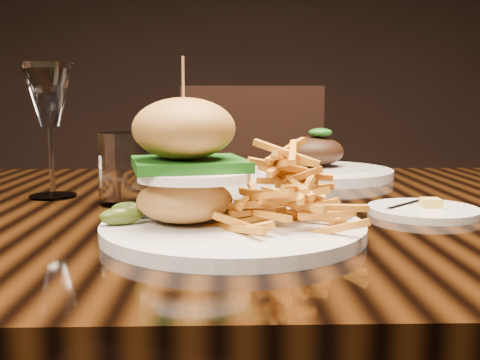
{
  "coord_description": "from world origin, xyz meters",
  "views": [
    {
      "loc": [
        -0.07,
        -0.81,
        0.9
      ],
      "look_at": [
        -0.05,
        -0.17,
        0.81
      ],
      "focal_mm": 42.0,
      "sensor_mm": 36.0,
      "label": 1
    }
  ],
  "objects_px": {
    "wine_glass": "(49,99)",
    "chair_far": "(254,219)",
    "dining_table": "(272,255)",
    "burger_plate": "(232,187)",
    "far_dish": "(313,168)"
  },
  "relations": [
    {
      "from": "wine_glass",
      "to": "chair_far",
      "type": "distance_m",
      "value": 0.97
    },
    {
      "from": "wine_glass",
      "to": "far_dish",
      "type": "height_order",
      "value": "wine_glass"
    },
    {
      "from": "burger_plate",
      "to": "wine_glass",
      "type": "xyz_separation_m",
      "value": [
        -0.28,
        0.26,
        0.1
      ]
    },
    {
      "from": "dining_table",
      "to": "burger_plate",
      "type": "bearing_deg",
      "value": -108.29
    },
    {
      "from": "far_dish",
      "to": "wine_glass",
      "type": "bearing_deg",
      "value": -153.59
    },
    {
      "from": "dining_table",
      "to": "wine_glass",
      "type": "bearing_deg",
      "value": 168.3
    },
    {
      "from": "burger_plate",
      "to": "wine_glass",
      "type": "relative_size",
      "value": 1.43
    },
    {
      "from": "burger_plate",
      "to": "far_dish",
      "type": "bearing_deg",
      "value": 70.45
    },
    {
      "from": "burger_plate",
      "to": "chair_far",
      "type": "bearing_deg",
      "value": 85.29
    },
    {
      "from": "dining_table",
      "to": "burger_plate",
      "type": "xyz_separation_m",
      "value": [
        -0.06,
        -0.19,
        0.13
      ]
    },
    {
      "from": "dining_table",
      "to": "chair_far",
      "type": "relative_size",
      "value": 1.68
    },
    {
      "from": "burger_plate",
      "to": "dining_table",
      "type": "bearing_deg",
      "value": 71.28
    },
    {
      "from": "wine_glass",
      "to": "dining_table",
      "type": "bearing_deg",
      "value": -11.7
    },
    {
      "from": "wine_glass",
      "to": "far_dish",
      "type": "xyz_separation_m",
      "value": [
        0.45,
        0.22,
        -0.14
      ]
    },
    {
      "from": "dining_table",
      "to": "burger_plate",
      "type": "relative_size",
      "value": 5.34
    }
  ]
}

